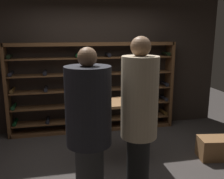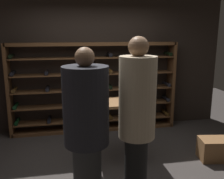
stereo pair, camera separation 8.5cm
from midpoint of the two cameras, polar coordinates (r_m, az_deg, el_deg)
The scene contains 10 objects.
ground_plane at distance 4.01m, azimuth 0.34°, elevation -16.97°, with size 9.52×9.52×0.00m, color #383330.
back_wall at distance 5.24m, azimuth -3.33°, elevation 7.31°, with size 5.40×0.10×2.99m, color black.
wine_rack at distance 5.13m, azimuth -3.54°, elevation 0.32°, with size 3.34×0.32×1.80m.
tasting_table at distance 3.96m, azimuth 1.70°, elevation -4.63°, with size 0.95×0.55×0.95m.
person_bystander_red_print at distance 2.85m, azimuth 6.49°, elevation -5.88°, with size 0.41×0.41×1.95m.
person_guest_blue_shirt at distance 2.79m, azimuth -4.92°, elevation -7.85°, with size 0.50×0.50×1.85m.
wine_crate at distance 4.48m, azimuth 22.63°, elevation -12.27°, with size 0.48×0.34×0.34m, color brown.
wine_bottle_black_capsule at distance 3.79m, azimuth 4.62°, elevation -1.25°, with size 0.09×0.09×0.35m.
wine_bottle_green_slim at distance 4.03m, azimuth -2.44°, elevation -0.23°, with size 0.09×0.09×0.37m.
wine_glass_stemmed_center at distance 4.07m, azimuth 5.14°, elevation -0.83°, with size 0.08×0.08×0.13m.
Camera 2 is at (-0.62, -3.43, 1.99)m, focal length 40.64 mm.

